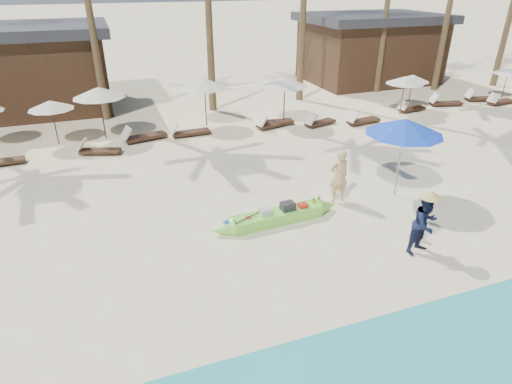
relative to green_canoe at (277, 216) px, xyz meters
name	(u,v)px	position (x,y,z in m)	size (l,w,h in m)	color
ground	(272,264)	(-0.90, -1.89, -0.19)	(240.00, 240.00, 0.00)	#FAEDB9
green_canoe	(277,216)	(0.00, 0.00, 0.00)	(4.50, 0.78, 0.57)	#7BE746
tourist	(339,176)	(2.33, 0.57, 0.69)	(0.64, 0.42, 1.76)	#DAB175
vendor_green	(425,224)	(3.00, -2.67, 0.64)	(0.81, 0.63, 1.66)	#131934
blue_umbrella	(405,127)	(4.37, 0.35, 2.15)	(2.41, 2.41, 2.59)	#99999E
resort_parasol_4	(50,105)	(-6.37, 9.28, 1.52)	(1.84, 1.84, 1.90)	#3C2518
lounger_4_right	(97,150)	(-4.83, 7.45, 0.00)	(1.76, 1.01, 0.57)	#3C2518
resort_parasol_5	(99,92)	(-4.42, 9.33, 1.87)	(2.22, 2.22, 2.29)	#3C2518
lounger_5_left	(142,136)	(-2.93, 8.42, 0.03)	(2.02, 1.01, 0.66)	#3C2518
resort_parasol_6	(204,83)	(0.26, 9.60, 1.84)	(2.19, 2.19, 2.26)	#3C2518
lounger_6_left	(188,132)	(-0.89, 8.39, 0.01)	(1.82, 0.62, 0.61)	#3C2518
lounger_6_right	(272,121)	(3.23, 8.50, 0.03)	(1.96, 0.74, 0.65)	#3C2518
resort_parasol_7	(285,82)	(3.86, 8.52, 1.87)	(2.22, 2.22, 2.29)	#3C2518
lounger_7_left	(272,123)	(3.14, 8.23, 0.03)	(2.01, 1.08, 0.65)	#3C2518
lounger_7_right	(319,122)	(5.34, 7.69, 0.00)	(1.78, 0.97, 0.58)	#3C2518
resort_parasol_8	(405,80)	(10.29, 8.02, 1.57)	(1.90, 1.90, 1.96)	#3C2518
lounger_8_left	(361,120)	(7.44, 7.24, 0.01)	(1.88, 0.82, 0.62)	#3C2518
resort_parasol_9	(413,78)	(11.30, 8.69, 1.47)	(1.79, 1.79, 1.84)	#3C2518
lounger_9_left	(410,108)	(11.07, 8.22, 0.00)	(1.72, 0.74, 0.56)	#3C2518
lounger_9_right	(444,102)	(13.55, 8.51, 0.02)	(1.92, 0.98, 0.62)	#3C2518
resort_parasol_10	(509,70)	(17.87, 8.59, 1.45)	(1.77, 1.77, 1.82)	#3C2518
lounger_10_left	(480,97)	(16.21, 8.64, 0.02)	(1.95, 1.01, 0.63)	#3C2518
lounger_10_right	(500,101)	(16.72, 7.68, 0.01)	(1.86, 0.80, 0.61)	#3C2518
pavilion_west	(3,69)	(-8.90, 15.61, 2.00)	(10.80, 6.60, 4.30)	#3C2518
pavilion_east	(370,47)	(13.10, 15.61, 2.00)	(8.80, 6.60, 4.30)	#3C2518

